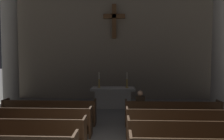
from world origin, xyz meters
TOP-DOWN VIEW (x-y plane):
  - pew_left_row_2 at (-2.29, 1.11)m, footprint 3.47×0.50m
  - pew_left_row_3 at (-2.29, 2.25)m, footprint 3.47×0.50m
  - pew_left_row_4 at (-2.29, 3.40)m, footprint 3.47×0.50m
  - pew_right_row_2 at (2.29, 1.11)m, footprint 3.47×0.50m
  - pew_right_row_3 at (2.29, 2.25)m, footprint 3.47×0.50m
  - pew_right_row_4 at (2.29, 3.40)m, footprint 3.47×0.50m
  - column_left_second at (-5.30, 6.29)m, footprint 1.17×1.17m
  - column_right_second at (5.30, 6.29)m, footprint 1.17×1.17m
  - altar at (0.00, 6.15)m, footprint 2.20×0.90m
  - candlestick_left at (-0.70, 6.15)m, footprint 0.16×0.16m
  - candlestick_right at (0.70, 6.15)m, footprint 0.16×0.16m
  - apse_with_cross at (0.00, 8.39)m, footprint 11.85×0.49m
  - lone_worshipper at (1.10, 3.43)m, footprint 0.32×0.43m

SIDE VIEW (x-z plane):
  - pew_left_row_2 at x=-2.29m, z-range 0.00..0.95m
  - pew_left_row_3 at x=-2.29m, z-range 0.00..0.95m
  - pew_left_row_4 at x=-2.29m, z-range 0.00..0.95m
  - pew_right_row_2 at x=2.29m, z-range 0.00..0.95m
  - pew_right_row_3 at x=2.29m, z-range 0.00..0.95m
  - pew_right_row_4 at x=2.29m, z-range 0.00..0.95m
  - altar at x=0.00m, z-range 0.03..1.04m
  - lone_worshipper at x=1.10m, z-range 0.03..1.35m
  - candlestick_left at x=-0.70m, z-range 0.88..1.65m
  - candlestick_right at x=0.70m, z-range 0.88..1.65m
  - column_left_second at x=-5.30m, z-range -0.09..7.19m
  - column_right_second at x=5.30m, z-range -0.09..7.19m
  - apse_with_cross at x=0.00m, z-range 0.00..8.42m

